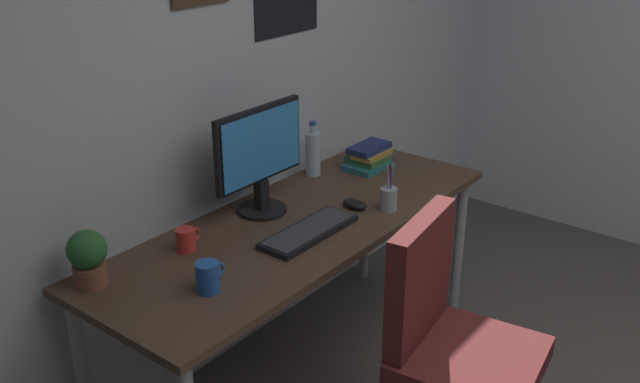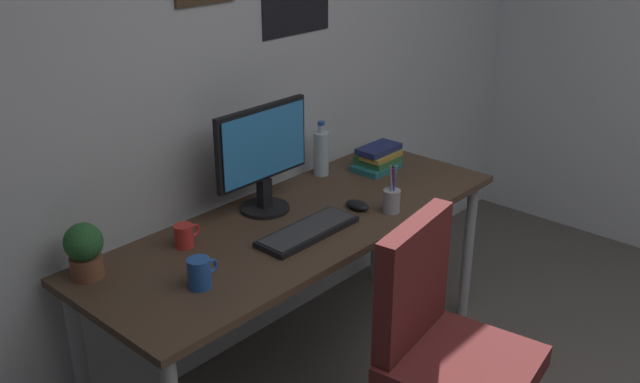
{
  "view_description": "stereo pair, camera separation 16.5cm",
  "coord_description": "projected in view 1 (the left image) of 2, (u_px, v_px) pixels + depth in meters",
  "views": [
    {
      "loc": [
        -1.97,
        0.13,
        1.94
      ],
      "look_at": [
        -0.06,
        1.64,
        0.89
      ],
      "focal_mm": 39.48,
      "sensor_mm": 36.0,
      "label": 1
    },
    {
      "loc": [
        -1.87,
        0.01,
        1.94
      ],
      "look_at": [
        -0.06,
        1.64,
        0.89
      ],
      "focal_mm": 39.48,
      "sensor_mm": 36.0,
      "label": 2
    }
  ],
  "objects": [
    {
      "name": "pen_cup",
      "position": [
        389.0,
        197.0,
        2.84
      ],
      "size": [
        0.07,
        0.07,
        0.2
      ],
      "color": "#9EA0A5",
      "rests_on": "desk"
    },
    {
      "name": "coffee_mug_far",
      "position": [
        208.0,
        277.0,
        2.26
      ],
      "size": [
        0.12,
        0.08,
        0.1
      ],
      "color": "#2659B2",
      "rests_on": "desk"
    },
    {
      "name": "water_bottle",
      "position": [
        313.0,
        153.0,
        3.17
      ],
      "size": [
        0.07,
        0.07,
        0.25
      ],
      "color": "silver",
      "rests_on": "desk"
    },
    {
      "name": "computer_mouse",
      "position": [
        354.0,
        204.0,
        2.87
      ],
      "size": [
        0.06,
        0.11,
        0.04
      ],
      "color": "black",
      "rests_on": "desk"
    },
    {
      "name": "wall_back",
      "position": [
        229.0,
        62.0,
        2.82
      ],
      "size": [
        4.4,
        0.1,
        2.6
      ],
      "color": "silver",
      "rests_on": "ground_plane"
    },
    {
      "name": "office_chair",
      "position": [
        449.0,
        338.0,
        2.41
      ],
      "size": [
        0.57,
        0.57,
        0.95
      ],
      "color": "#591E1E",
      "rests_on": "ground_plane"
    },
    {
      "name": "book_stack_left",
      "position": [
        369.0,
        157.0,
        3.27
      ],
      "size": [
        0.23,
        0.16,
        0.11
      ],
      "color": "#26727A",
      "rests_on": "desk"
    },
    {
      "name": "coffee_mug_near",
      "position": [
        186.0,
        240.0,
        2.52
      ],
      "size": [
        0.11,
        0.07,
        0.09
      ],
      "color": "red",
      "rests_on": "desk"
    },
    {
      "name": "desk",
      "position": [
        300.0,
        237.0,
        2.8
      ],
      "size": [
        1.84,
        0.67,
        0.74
      ],
      "color": "#4C3828",
      "rests_on": "ground_plane"
    },
    {
      "name": "potted_plant",
      "position": [
        88.0,
        256.0,
        2.28
      ],
      "size": [
        0.13,
        0.13,
        0.19
      ],
      "color": "brown",
      "rests_on": "desk"
    },
    {
      "name": "monitor",
      "position": [
        260.0,
        156.0,
        2.75
      ],
      "size": [
        0.46,
        0.2,
        0.43
      ],
      "color": "black",
      "rests_on": "desk"
    },
    {
      "name": "keyboard",
      "position": [
        309.0,
        231.0,
        2.65
      ],
      "size": [
        0.43,
        0.15,
        0.03
      ],
      "color": "black",
      "rests_on": "desk"
    }
  ]
}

